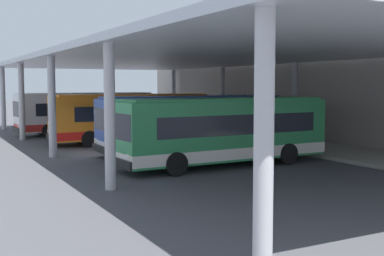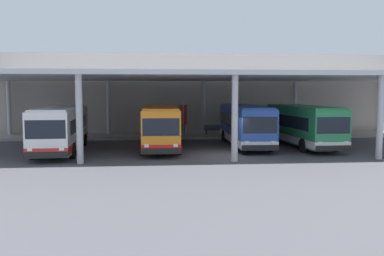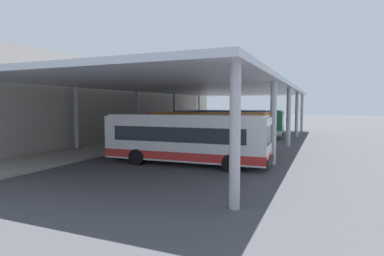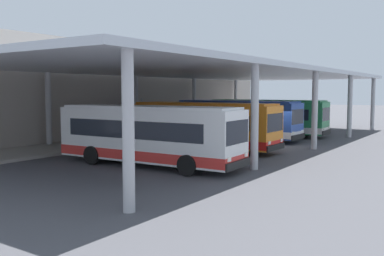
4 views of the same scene
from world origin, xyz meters
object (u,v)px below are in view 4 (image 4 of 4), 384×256
object	(u,v)px
banner_sign	(142,115)
bench_waiting	(157,129)
bus_nearest_bay	(148,135)
bus_second_bay	(203,125)
bus_middle_bay	(236,119)
trash_bin	(133,131)
bus_far_bay	(267,117)

from	to	relation	value
banner_sign	bench_waiting	bearing A→B (deg)	16.45
bus_nearest_bay	bus_second_bay	xyz separation A→B (m)	(6.99, 1.02, 0.00)
bus_middle_bay	banner_sign	xyz separation A→B (m)	(-4.39, 6.30, 0.32)
trash_bin	bench_waiting	bearing A→B (deg)	-1.76
bus_second_bay	bus_middle_bay	bearing A→B (deg)	8.64
trash_bin	bus_nearest_bay	bearing A→B (deg)	-134.80
bus_far_bay	trash_bin	world-z (taller)	bus_far_bay
bus_far_bay	bus_second_bay	bearing A→B (deg)	-178.34
bench_waiting	bus_nearest_bay	bearing A→B (deg)	-142.96
bus_middle_bay	bus_nearest_bay	bearing A→B (deg)	-171.54
bus_middle_bay	banner_sign	size ratio (longest dim) A/B	3.31
bus_middle_bay	trash_bin	xyz separation A→B (m)	(-4.39, 7.26, -0.98)
bus_nearest_bay	bus_middle_bay	size ratio (longest dim) A/B	1.00
bus_nearest_bay	bench_waiting	bearing A→B (deg)	37.04
bench_waiting	bus_second_bay	bearing A→B (deg)	-122.43
bus_nearest_bay	bus_middle_bay	world-z (taller)	same
bus_second_bay	bench_waiting	world-z (taller)	bus_second_bay
bench_waiting	banner_sign	distance (m)	3.36
bus_nearest_bay	bus_far_bay	xyz separation A→B (m)	(17.97, 1.34, 0.00)
trash_bin	bus_middle_bay	bearing A→B (deg)	-58.86
bus_middle_bay	bus_far_bay	size ratio (longest dim) A/B	1.00
bus_middle_bay	bench_waiting	size ratio (longest dim) A/B	5.88
bus_second_bay	banner_sign	world-z (taller)	banner_sign
bus_middle_bay	bench_waiting	world-z (taller)	bus_middle_bay
banner_sign	bus_nearest_bay	bearing A→B (deg)	-137.93
bus_far_bay	banner_sign	xyz separation A→B (m)	(-8.74, 6.98, 0.32)
bench_waiting	bus_middle_bay	bearing A→B (deg)	-78.77
bus_nearest_bay	trash_bin	bearing A→B (deg)	45.20
bus_middle_bay	bus_far_bay	bearing A→B (deg)	-8.98
trash_bin	banner_sign	distance (m)	1.62
bus_nearest_bay	bus_far_bay	distance (m)	18.01
bus_middle_bay	banner_sign	distance (m)	7.69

